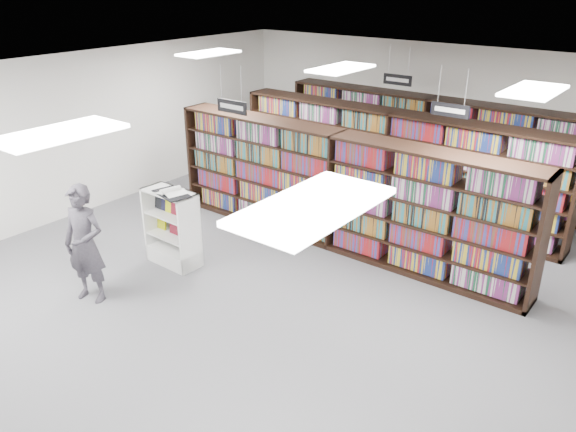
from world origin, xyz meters
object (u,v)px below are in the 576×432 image
Objects in this scene: endcap_display at (175,238)px; open_book at (171,192)px; shopper at (85,244)px; bookshelf_row_near at (337,191)px.

open_book reaches higher than endcap_display.
open_book is at bearing -35.52° from endcap_display.
open_book is 1.56m from shopper.
endcap_display is at bearing 157.06° from open_book.
shopper is (-0.26, -1.48, -0.43)m from open_book.
bookshelf_row_near reaches higher than endcap_display.
endcap_display is at bearing -128.31° from bookshelf_row_near.
endcap_display is 1.64m from shopper.
endcap_display is 0.72× the size of shopper.
shopper is at bearing -116.51° from bookshelf_row_near.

